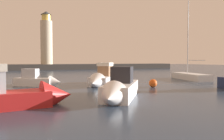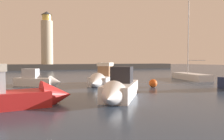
{
  "view_description": "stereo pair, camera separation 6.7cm",
  "coord_description": "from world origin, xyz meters",
  "px_view_note": "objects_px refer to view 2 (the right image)",
  "views": [
    {
      "loc": [
        -6.15,
        -0.68,
        2.9
      ],
      "look_at": [
        1.43,
        19.6,
        1.94
      ],
      "focal_mm": 34.84,
      "sensor_mm": 36.0,
      "label": 1
    },
    {
      "loc": [
        -6.09,
        -0.71,
        2.9
      ],
      "look_at": [
        1.43,
        19.6,
        1.94
      ],
      "focal_mm": 34.84,
      "sensor_mm": 36.0,
      "label": 2
    }
  ],
  "objects_px": {
    "motorboat_2": "(39,81)",
    "sailboat_moored": "(190,76)",
    "motorboat_5": "(119,89)",
    "mooring_buoy": "(153,83)",
    "motorboat_4": "(18,95)",
    "motorboat_1": "(102,78)",
    "lighthouse": "(47,39)"
  },
  "relations": [
    {
      "from": "motorboat_1",
      "to": "motorboat_4",
      "type": "height_order",
      "value": "motorboat_4"
    },
    {
      "from": "motorboat_1",
      "to": "mooring_buoy",
      "type": "height_order",
      "value": "motorboat_1"
    },
    {
      "from": "motorboat_2",
      "to": "sailboat_moored",
      "type": "xyz_separation_m",
      "value": [
        21.66,
        0.72,
        -0.09
      ]
    },
    {
      "from": "lighthouse",
      "to": "sailboat_moored",
      "type": "height_order",
      "value": "lighthouse"
    },
    {
      "from": "sailboat_moored",
      "to": "motorboat_5",
      "type": "bearing_deg",
      "value": -144.57
    },
    {
      "from": "motorboat_4",
      "to": "sailboat_moored",
      "type": "xyz_separation_m",
      "value": [
        23.23,
        11.93,
        -0.22
      ]
    },
    {
      "from": "motorboat_2",
      "to": "mooring_buoy",
      "type": "relative_size",
      "value": 6.14
    },
    {
      "from": "motorboat_2",
      "to": "sailboat_moored",
      "type": "relative_size",
      "value": 0.45
    },
    {
      "from": "motorboat_2",
      "to": "motorboat_1",
      "type": "bearing_deg",
      "value": -12.77
    },
    {
      "from": "motorboat_4",
      "to": "motorboat_5",
      "type": "relative_size",
      "value": 1.03
    },
    {
      "from": "lighthouse",
      "to": "motorboat_1",
      "type": "distance_m",
      "value": 46.38
    },
    {
      "from": "motorboat_2",
      "to": "motorboat_5",
      "type": "bearing_deg",
      "value": -64.07
    },
    {
      "from": "motorboat_4",
      "to": "sailboat_moored",
      "type": "distance_m",
      "value": 26.11
    },
    {
      "from": "motorboat_1",
      "to": "motorboat_5",
      "type": "relative_size",
      "value": 0.98
    },
    {
      "from": "motorboat_1",
      "to": "motorboat_5",
      "type": "distance_m",
      "value": 9.48
    },
    {
      "from": "motorboat_5",
      "to": "mooring_buoy",
      "type": "xyz_separation_m",
      "value": [
        6.15,
        5.4,
        -0.32
      ]
    },
    {
      "from": "motorboat_1",
      "to": "motorboat_5",
      "type": "height_order",
      "value": "motorboat_1"
    },
    {
      "from": "motorboat_1",
      "to": "motorboat_4",
      "type": "relative_size",
      "value": 0.94
    },
    {
      "from": "mooring_buoy",
      "to": "motorboat_5",
      "type": "bearing_deg",
      "value": -138.74
    },
    {
      "from": "lighthouse",
      "to": "motorboat_5",
      "type": "xyz_separation_m",
      "value": [
        1.56,
        -54.81,
        -8.59
      ]
    },
    {
      "from": "mooring_buoy",
      "to": "motorboat_2",
      "type": "bearing_deg",
      "value": 154.29
    },
    {
      "from": "sailboat_moored",
      "to": "motorboat_1",
      "type": "bearing_deg",
      "value": -171.15
    },
    {
      "from": "motorboat_1",
      "to": "mooring_buoy",
      "type": "distance_m",
      "value": 6.02
    },
    {
      "from": "motorboat_1",
      "to": "motorboat_4",
      "type": "bearing_deg",
      "value": -131.37
    },
    {
      "from": "lighthouse",
      "to": "sailboat_moored",
      "type": "bearing_deg",
      "value": -67.47
    },
    {
      "from": "motorboat_4",
      "to": "sailboat_moored",
      "type": "relative_size",
      "value": 0.64
    },
    {
      "from": "sailboat_moored",
      "to": "mooring_buoy",
      "type": "xyz_separation_m",
      "value": [
        -10.2,
        -6.24,
        -0.09
      ]
    },
    {
      "from": "motorboat_1",
      "to": "sailboat_moored",
      "type": "distance_m",
      "value": 14.92
    },
    {
      "from": "lighthouse",
      "to": "motorboat_2",
      "type": "relative_size",
      "value": 2.97
    },
    {
      "from": "motorboat_5",
      "to": "mooring_buoy",
      "type": "relative_size",
      "value": 8.36
    },
    {
      "from": "motorboat_1",
      "to": "sailboat_moored",
      "type": "relative_size",
      "value": 0.6
    },
    {
      "from": "motorboat_2",
      "to": "motorboat_4",
      "type": "bearing_deg",
      "value": -97.95
    }
  ]
}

